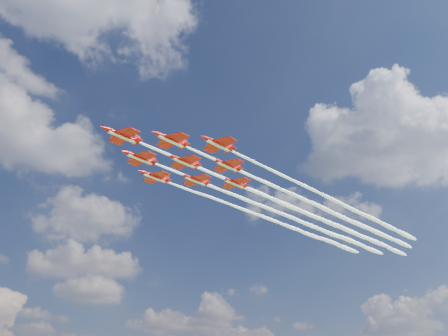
{
  "coord_description": "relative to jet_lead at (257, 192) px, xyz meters",
  "views": [
    {
      "loc": [
        -46.64,
        -111.48,
        12.63
      ],
      "look_at": [
        5.54,
        -6.01,
        71.9
      ],
      "focal_mm": 35.0,
      "sensor_mm": 36.0,
      "label": 1
    }
  ],
  "objects": [
    {
      "name": "jet_row3_port",
      "position": [
        25.0,
        -7.22,
        0.0
      ],
      "size": [
        111.28,
        40.3,
        3.0
      ],
      "rotation": [
        0.0,
        0.0,
        0.32
      ],
      "color": "red"
    },
    {
      "name": "jet_row3_starb",
      "position": [
        15.92,
        20.58,
        0.0
      ],
      "size": [
        111.28,
        40.3,
        3.0
      ],
      "rotation": [
        0.0,
        0.0,
        0.32
      ],
      "color": "red"
    },
    {
      "name": "jet_row4_port",
      "position": [
        32.96,
        3.07,
        0.0
      ],
      "size": [
        111.28,
        40.3,
        3.0
      ],
      "rotation": [
        0.0,
        0.0,
        0.32
      ],
      "color": "red"
    },
    {
      "name": "jet_row2_starb",
      "position": [
        7.96,
        10.29,
        0.0
      ],
      "size": [
        111.28,
        40.3,
        3.0
      ],
      "rotation": [
        0.0,
        0.0,
        0.32
      ],
      "color": "red"
    },
    {
      "name": "jet_tail",
      "position": [
        40.92,
        13.36,
        0.0
      ],
      "size": [
        111.28,
        40.3,
        3.0
      ],
      "rotation": [
        0.0,
        0.0,
        0.32
      ],
      "color": "red"
    },
    {
      "name": "jet_row4_starb",
      "position": [
        28.42,
        16.97,
        0.0
      ],
      "size": [
        111.28,
        40.3,
        3.0
      ],
      "rotation": [
        0.0,
        0.0,
        0.32
      ],
      "color": "red"
    },
    {
      "name": "jet_row2_port",
      "position": [
        12.5,
        -3.61,
        0.0
      ],
      "size": [
        111.28,
        40.3,
        3.0
      ],
      "rotation": [
        0.0,
        0.0,
        0.32
      ],
      "color": "red"
    },
    {
      "name": "jet_lead",
      "position": [
        0.0,
        0.0,
        0.0
      ],
      "size": [
        111.28,
        40.3,
        3.0
      ],
      "rotation": [
        0.0,
        0.0,
        0.32
      ],
      "color": "red"
    },
    {
      "name": "jet_row3_centre",
      "position": [
        20.46,
        6.68,
        0.0
      ],
      "size": [
        111.28,
        40.3,
        3.0
      ],
      "rotation": [
        0.0,
        0.0,
        0.32
      ],
      "color": "red"
    }
  ]
}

